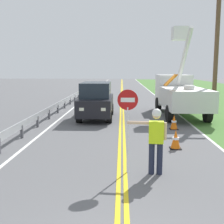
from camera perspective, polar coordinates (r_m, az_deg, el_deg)
The scene contains 12 objects.
centerline_yellow_left at distance 23.36m, azimuth 1.75°, elevation 1.48°, with size 0.11×110.00×0.01m, color yellow.
centerline_yellow_right at distance 23.36m, azimuth 2.20°, elevation 1.48°, with size 0.11×110.00×0.01m, color yellow.
edge_line_right at distance 23.64m, azimuth 10.74°, elevation 1.42°, with size 0.12×110.00×0.01m, color silver.
edge_line_left at distance 23.63m, azimuth -6.79°, elevation 1.51°, with size 0.12×110.00×0.01m, color silver.
flagger_worker at distance 7.96m, azimuth 8.62°, elevation -4.91°, with size 1.08×0.28×1.83m.
stop_sign_paddle at distance 7.85m, azimuth 3.11°, elevation -0.08°, with size 0.56×0.04×2.33m.
utility_bucket_truck at distance 18.52m, azimuth 13.12°, elevation 3.79°, with size 2.67×6.85×5.45m.
oncoming_suv_nearest at distance 16.83m, azimuth -3.13°, elevation 2.33°, with size 1.93×4.61×2.10m.
utility_pole_near at distance 19.85m, azimuth 19.92°, elevation 11.58°, with size 1.80×0.28×7.84m.
traffic_cone_lead at distance 10.75m, azimuth 12.46°, elevation -5.36°, with size 0.40×0.40×0.70m.
traffic_cone_mid at distance 14.12m, azimuth 12.14°, elevation -2.03°, with size 0.40×0.40×0.70m.
guardrail_left_shoulder at distance 20.26m, azimuth -9.98°, elevation 1.73°, with size 0.10×32.00×0.71m.
Camera 1 is at (-0.02, -3.18, 2.89)m, focal length 46.31 mm.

